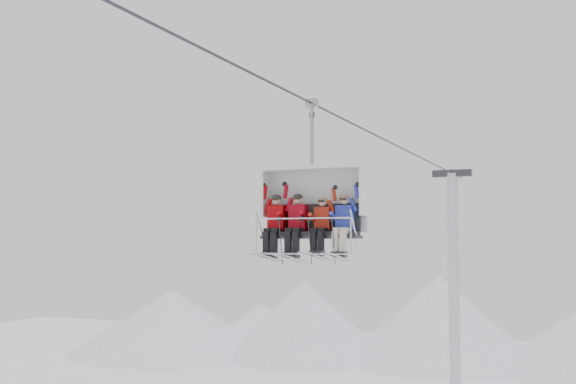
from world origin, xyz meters
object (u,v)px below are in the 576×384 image
at_px(skier_far_right, 343,222).
at_px(skier_center_right, 322,224).
at_px(lift_tower_right, 454,320).
at_px(chairlift_carrier, 314,203).
at_px(skier_center_left, 297,222).
at_px(skier_far_left, 275,222).

bearing_deg(skier_far_right, skier_center_right, -179.45).
bearing_deg(skier_center_right, skier_far_right, 0.55).
xyz_separation_m(lift_tower_right, chairlift_carrier, (0.00, -20.27, 4.97)).
bearing_deg(skier_center_left, skier_far_right, -0.28).
xyz_separation_m(chairlift_carrier, skier_center_left, (-0.35, -0.31, -0.50)).
xyz_separation_m(skier_far_left, skier_center_right, (1.27, -0.01, -0.04)).
height_order(lift_tower_right, chairlift_carrier, lift_tower_right).
distance_m(skier_far_left, skier_center_right, 1.27).
bearing_deg(skier_far_right, lift_tower_right, 92.49).
height_order(skier_far_left, skier_center_right, skier_far_left).
distance_m(skier_center_right, skier_far_right, 0.57).
bearing_deg(skier_center_left, lift_tower_right, 89.03).
height_order(chairlift_carrier, skier_far_left, chairlift_carrier).
relative_size(lift_tower_right, skier_center_right, 7.99).
bearing_deg(skier_center_right, chairlift_carrier, 135.24).
bearing_deg(skier_far_right, chairlift_carrier, 160.62).
bearing_deg(skier_far_left, chairlift_carrier, 18.17).
height_order(skier_far_left, skier_far_right, skier_far_left).
distance_m(chairlift_carrier, skier_far_right, 1.09).
distance_m(lift_tower_right, chairlift_carrier, 20.87).
height_order(skier_far_left, skier_center_left, skier_center_left).
relative_size(lift_tower_right, chairlift_carrier, 3.38).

